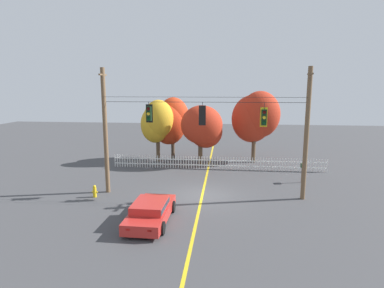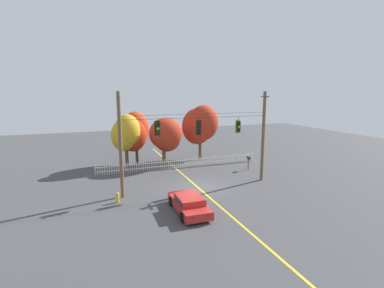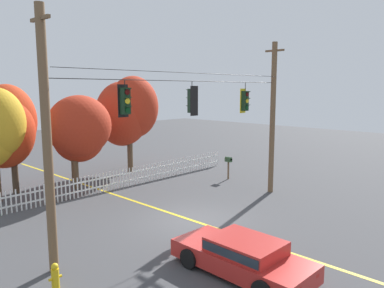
# 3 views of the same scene
# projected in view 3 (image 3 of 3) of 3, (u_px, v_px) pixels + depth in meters

# --- Properties ---
(ground) EXTENTS (80.00, 80.00, 0.00)m
(ground) POSITION_uv_depth(u_px,v_px,m) (192.00, 220.00, 16.23)
(ground) COLOR #424244
(lane_centerline_stripe) EXTENTS (0.16, 36.00, 0.01)m
(lane_centerline_stripe) POSITION_uv_depth(u_px,v_px,m) (192.00, 220.00, 16.23)
(lane_centerline_stripe) COLOR gold
(lane_centerline_stripe) RESTS_ON ground
(signal_support_span) EXTENTS (12.84, 1.10, 8.09)m
(signal_support_span) POSITION_uv_depth(u_px,v_px,m) (192.00, 126.00, 15.63)
(signal_support_span) COLOR brown
(signal_support_span) RESTS_ON ground
(traffic_signal_southbound_primary) EXTENTS (0.43, 0.38, 1.31)m
(traffic_signal_southbound_primary) POSITION_uv_depth(u_px,v_px,m) (125.00, 101.00, 13.04)
(traffic_signal_southbound_primary) COLOR black
(traffic_signal_northbound_primary) EXTENTS (0.43, 0.38, 1.42)m
(traffic_signal_northbound_primary) POSITION_uv_depth(u_px,v_px,m) (192.00, 101.00, 15.45)
(traffic_signal_northbound_primary) COLOR black
(traffic_signal_eastbound_side) EXTENTS (0.43, 0.38, 1.49)m
(traffic_signal_eastbound_side) POSITION_uv_depth(u_px,v_px,m) (245.00, 101.00, 18.16)
(traffic_signal_eastbound_side) COLOR black
(white_picket_fence) EXTENTS (17.95, 0.06, 1.08)m
(white_picket_fence) POSITION_uv_depth(u_px,v_px,m) (117.00, 179.00, 21.30)
(white_picket_fence) COLOR white
(white_picket_fence) RESTS_ON ground
(autumn_maple_mid) EXTENTS (3.52, 3.04, 5.91)m
(autumn_maple_mid) POSITION_uv_depth(u_px,v_px,m) (6.00, 127.00, 19.94)
(autumn_maple_mid) COLOR #473828
(autumn_maple_mid) RESTS_ON ground
(autumn_oak_far_east) EXTENTS (3.65, 3.59, 5.32)m
(autumn_oak_far_east) POSITION_uv_depth(u_px,v_px,m) (79.00, 130.00, 20.97)
(autumn_oak_far_east) COLOR brown
(autumn_oak_far_east) RESTS_ON ground
(autumn_maple_far_west) EXTENTS (4.35, 3.55, 6.52)m
(autumn_maple_far_west) POSITION_uv_depth(u_px,v_px,m) (128.00, 110.00, 25.41)
(autumn_maple_far_west) COLOR brown
(autumn_maple_far_west) RESTS_ON ground
(parked_car) EXTENTS (2.06, 4.51, 1.15)m
(parked_car) POSITION_uv_depth(u_px,v_px,m) (243.00, 255.00, 11.47)
(parked_car) COLOR red
(parked_car) RESTS_ON ground
(fire_hydrant) EXTENTS (0.38, 0.22, 0.78)m
(fire_hydrant) POSITION_uv_depth(u_px,v_px,m) (55.00, 276.00, 10.62)
(fire_hydrant) COLOR gold
(fire_hydrant) RESTS_ON ground
(roadside_mailbox) EXTENTS (0.25, 0.44, 1.43)m
(roadside_mailbox) POSITION_uv_depth(u_px,v_px,m) (228.00, 161.00, 23.48)
(roadside_mailbox) COLOR brown
(roadside_mailbox) RESTS_ON ground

